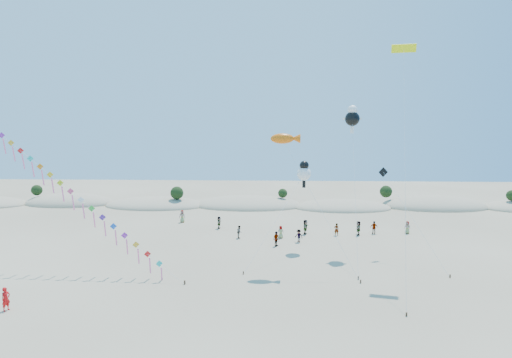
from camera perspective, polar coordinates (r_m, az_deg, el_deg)
The scene contains 10 objects.
ground at distance 31.24m, azimuth -6.57°, elevation -19.09°, with size 160.00×160.00×0.00m, color gray.
dune_ridge at distance 74.16m, azimuth -0.26°, elevation -3.54°, with size 145.30×11.49×5.57m.
kite_train at distance 48.25m, azimuth -28.76°, elevation 3.10°, with size 32.91×10.73×22.01m.
fish_kite at distance 41.82m, azimuth 3.99°, elevation 5.36°, with size 8.10×5.76×13.06m.
cartoon_kite_low at distance 48.36m, azimuth 6.42°, elevation 0.93°, with size 7.02×10.44×9.90m.
cartoon_kite_high at distance 48.75m, azimuth 12.72°, elevation 8.04°, with size 2.00×11.37×16.05m.
parafoil_kite at distance 44.49m, azimuth 19.11°, elevation 15.63°, with size 3.79×12.94×21.52m.
dark_kite at distance 46.78m, azimuth 18.29°, elevation -1.89°, with size 4.92×8.24×9.37m.
flyer_foreground at distance 38.09m, azimuth -30.38°, elevation -13.64°, with size 0.66×0.43×1.81m, color red.
beachgoers at distance 55.13m, azimuth 5.19°, elevation -6.50°, with size 31.30×12.54×1.85m.
Camera 1 is at (4.60, -27.68, 13.74)m, focal length 30.00 mm.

